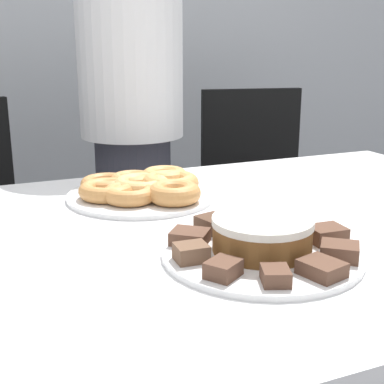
# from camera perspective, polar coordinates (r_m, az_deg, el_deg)

# --- Properties ---
(table) EXTENTS (1.61, 0.94, 0.72)m
(table) POSITION_cam_1_polar(r_m,az_deg,el_deg) (1.01, 0.12, -8.32)
(table) COLOR white
(table) RESTS_ON ground_plane
(person_standing) EXTENTS (0.32, 0.32, 1.55)m
(person_standing) POSITION_cam_1_polar(r_m,az_deg,el_deg) (1.71, -6.43, 7.64)
(person_standing) COLOR #383842
(person_standing) RESTS_ON ground_plane
(office_chair_right) EXTENTS (0.52, 0.52, 0.88)m
(office_chair_right) POSITION_cam_1_polar(r_m,az_deg,el_deg) (2.06, 7.30, -2.50)
(office_chair_right) COLOR black
(office_chair_right) RESTS_ON ground_plane
(plate_cake) EXTENTS (0.32, 0.32, 0.01)m
(plate_cake) POSITION_cam_1_polar(r_m,az_deg,el_deg) (0.87, 7.43, -6.52)
(plate_cake) COLOR white
(plate_cake) RESTS_ON table
(plate_donuts) EXTENTS (0.33, 0.33, 0.01)m
(plate_donuts) POSITION_cam_1_polar(r_m,az_deg,el_deg) (1.19, -5.39, -0.35)
(plate_donuts) COLOR white
(plate_donuts) RESTS_ON table
(frosted_cake) EXTENTS (0.16, 0.16, 0.06)m
(frosted_cake) POSITION_cam_1_polar(r_m,az_deg,el_deg) (0.86, 7.51, -4.48)
(frosted_cake) COLOR brown
(frosted_cake) RESTS_ON plate_cake
(lamington_0) EXTENTS (0.06, 0.07, 0.03)m
(lamington_0) POSITION_cam_1_polar(r_m,az_deg,el_deg) (0.94, 2.32, -3.41)
(lamington_0) COLOR #513828
(lamington_0) RESTS_ON plate_cake
(lamington_1) EXTENTS (0.08, 0.08, 0.02)m
(lamington_1) POSITION_cam_1_polar(r_m,az_deg,el_deg) (0.89, -0.23, -4.80)
(lamington_1) COLOR brown
(lamington_1) RESTS_ON plate_cake
(lamington_2) EXTENTS (0.05, 0.04, 0.03)m
(lamington_2) POSITION_cam_1_polar(r_m,az_deg,el_deg) (0.82, -0.08, -6.47)
(lamington_2) COLOR brown
(lamington_2) RESTS_ON plate_cake
(lamington_3) EXTENTS (0.06, 0.06, 0.02)m
(lamington_3) POSITION_cam_1_polar(r_m,az_deg,el_deg) (0.76, 3.34, -8.18)
(lamington_3) COLOR brown
(lamington_3) RESTS_ON plate_cake
(lamington_4) EXTENTS (0.05, 0.06, 0.02)m
(lamington_4) POSITION_cam_1_polar(r_m,az_deg,el_deg) (0.75, 8.90, -8.81)
(lamington_4) COLOR brown
(lamington_4) RESTS_ON plate_cake
(lamington_5) EXTENTS (0.06, 0.07, 0.02)m
(lamington_5) POSITION_cam_1_polar(r_m,az_deg,el_deg) (0.79, 13.67, -7.92)
(lamington_5) COLOR brown
(lamington_5) RESTS_ON plate_cake
(lamington_6) EXTENTS (0.07, 0.07, 0.02)m
(lamington_6) POSITION_cam_1_polar(r_m,az_deg,el_deg) (0.85, 15.47, -6.11)
(lamington_6) COLOR brown
(lamington_6) RESTS_ON plate_cake
(lamington_7) EXTENTS (0.06, 0.05, 0.03)m
(lamington_7) POSITION_cam_1_polar(r_m,az_deg,el_deg) (0.92, 14.15, -4.38)
(lamington_7) COLOR brown
(lamington_7) RESTS_ON plate_cake
(lamington_8) EXTENTS (0.06, 0.06, 0.02)m
(lamington_8) POSITION_cam_1_polar(r_m,az_deg,el_deg) (0.97, 10.71, -3.37)
(lamington_8) COLOR #513828
(lamington_8) RESTS_ON plate_cake
(lamington_9) EXTENTS (0.06, 0.06, 0.02)m
(lamington_9) POSITION_cam_1_polar(r_m,az_deg,el_deg) (0.97, 6.37, -3.03)
(lamington_9) COLOR brown
(lamington_9) RESTS_ON plate_cake
(donut_0) EXTENTS (0.13, 0.13, 0.04)m
(donut_0) POSITION_cam_1_polar(r_m,az_deg,el_deg) (1.18, -5.42, 0.72)
(donut_0) COLOR #E5AD66
(donut_0) RESTS_ON plate_donuts
(donut_1) EXTENTS (0.11, 0.11, 0.03)m
(donut_1) POSITION_cam_1_polar(r_m,az_deg,el_deg) (1.22, -9.14, 0.89)
(donut_1) COLOR #C68447
(donut_1) RESTS_ON plate_donuts
(donut_2) EXTENTS (0.12, 0.12, 0.03)m
(donut_2) POSITION_cam_1_polar(r_m,az_deg,el_deg) (1.15, -9.02, 0.18)
(donut_2) COLOR #D18E4C
(donut_2) RESTS_ON plate_donuts
(donut_3) EXTENTS (0.12, 0.12, 0.03)m
(donut_3) POSITION_cam_1_polar(r_m,az_deg,el_deg) (1.12, -6.62, -0.18)
(donut_3) COLOR #D18E4C
(donut_3) RESTS_ON plate_donuts
(donut_4) EXTENTS (0.11, 0.11, 0.04)m
(donut_4) POSITION_cam_1_polar(r_m,az_deg,el_deg) (1.11, -1.91, -0.09)
(donut_4) COLOR #D18E4C
(donut_4) RESTS_ON plate_donuts
(donut_5) EXTENTS (0.13, 0.13, 0.04)m
(donut_5) POSITION_cam_1_polar(r_m,az_deg,el_deg) (1.19, -2.32, 0.99)
(donut_5) COLOR tan
(donut_5) RESTS_ON plate_donuts
(donut_6) EXTENTS (0.11, 0.11, 0.04)m
(donut_6) POSITION_cam_1_polar(r_m,az_deg,el_deg) (1.25, -2.96, 1.63)
(donut_6) COLOR tan
(donut_6) RESTS_ON plate_donuts
(donut_7) EXTENTS (0.10, 0.10, 0.03)m
(donut_7) POSITION_cam_1_polar(r_m,az_deg,el_deg) (1.24, -6.34, 1.26)
(donut_7) COLOR #D18E4C
(donut_7) RESTS_ON plate_donuts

